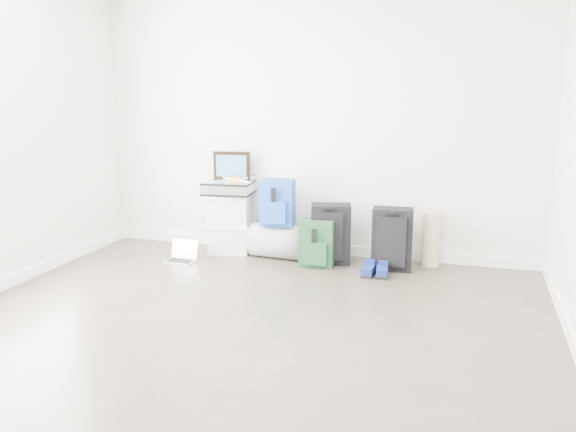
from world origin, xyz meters
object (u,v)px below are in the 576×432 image
(boxes_stack, at_px, (229,223))
(carry_on, at_px, (392,239))
(briefcase, at_px, (229,188))
(duffel_bag, at_px, (278,241))
(large_suitcase, at_px, (330,234))
(laptop, at_px, (182,256))

(boxes_stack, distance_m, carry_on, 1.70)
(briefcase, bearing_deg, carry_on, -9.21)
(briefcase, distance_m, carry_on, 1.74)
(carry_on, bearing_deg, briefcase, 171.40)
(boxes_stack, xyz_separation_m, briefcase, (-0.00, 0.00, 0.37))
(briefcase, distance_m, duffel_bag, 0.75)
(boxes_stack, bearing_deg, carry_on, -16.00)
(boxes_stack, bearing_deg, large_suitcase, -16.95)
(briefcase, bearing_deg, duffel_bag, -10.79)
(duffel_bag, bearing_deg, large_suitcase, 1.90)
(briefcase, relative_size, carry_on, 0.82)
(large_suitcase, bearing_deg, duffel_bag, 161.64)
(boxes_stack, distance_m, laptop, 0.61)
(duffel_bag, relative_size, carry_on, 0.94)
(laptop, bearing_deg, large_suitcase, 17.02)
(large_suitcase, bearing_deg, carry_on, -16.30)
(large_suitcase, height_order, laptop, large_suitcase)
(boxes_stack, relative_size, duffel_bag, 1.11)
(large_suitcase, relative_size, carry_on, 1.00)
(briefcase, xyz_separation_m, large_suitcase, (1.10, -0.10, -0.39))
(laptop, bearing_deg, briefcase, 56.87)
(boxes_stack, xyz_separation_m, large_suitcase, (1.10, -0.10, -0.01))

